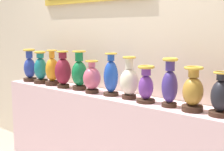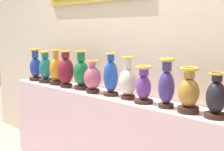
% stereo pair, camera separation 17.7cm
% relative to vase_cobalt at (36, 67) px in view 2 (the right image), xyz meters
% --- Properties ---
extents(display_shelf, '(2.75, 0.36, 0.84)m').
position_rel_vase_cobalt_xyz_m(display_shelf, '(1.21, 0.03, -0.58)').
color(display_shelf, beige).
rests_on(display_shelf, ground_plane).
extents(back_wall, '(5.16, 0.14, 2.64)m').
position_rel_vase_cobalt_xyz_m(back_wall, '(1.20, 0.27, 0.34)').
color(back_wall, beige).
rests_on(back_wall, ground_plane).
extents(vase_cobalt, '(0.15, 0.15, 0.37)m').
position_rel_vase_cobalt_xyz_m(vase_cobalt, '(0.00, 0.00, 0.00)').
color(vase_cobalt, '#382319').
rests_on(vase_cobalt, display_shelf).
extents(vase_teal, '(0.15, 0.15, 0.35)m').
position_rel_vase_cobalt_xyz_m(vase_teal, '(0.21, -0.00, -0.00)').
color(vase_teal, '#382319').
rests_on(vase_teal, display_shelf).
extents(vase_amber, '(0.15, 0.15, 0.37)m').
position_rel_vase_cobalt_xyz_m(vase_amber, '(0.40, 0.01, -0.00)').
color(vase_amber, '#382319').
rests_on(vase_amber, display_shelf).
extents(vase_burgundy, '(0.16, 0.16, 0.37)m').
position_rel_vase_cobalt_xyz_m(vase_burgundy, '(0.60, -0.02, 0.01)').
color(vase_burgundy, '#382319').
rests_on(vase_burgundy, display_shelf).
extents(vase_emerald, '(0.15, 0.15, 0.38)m').
position_rel_vase_cobalt_xyz_m(vase_emerald, '(0.81, 0.01, 0.01)').
color(vase_emerald, '#382319').
rests_on(vase_emerald, display_shelf).
extents(vase_rose, '(0.16, 0.16, 0.30)m').
position_rel_vase_cobalt_xyz_m(vase_rose, '(1.01, -0.02, -0.02)').
color(vase_rose, '#382319').
rests_on(vase_rose, display_shelf).
extents(vase_sapphire, '(0.14, 0.14, 0.38)m').
position_rel_vase_cobalt_xyz_m(vase_sapphire, '(1.22, 0.01, 0.01)').
color(vase_sapphire, '#382319').
rests_on(vase_sapphire, display_shelf).
extents(vase_ivory, '(0.16, 0.16, 0.36)m').
position_rel_vase_cobalt_xyz_m(vase_ivory, '(1.42, 0.01, -0.01)').
color(vase_ivory, '#382319').
rests_on(vase_ivory, display_shelf).
extents(vase_violet, '(0.15, 0.15, 0.30)m').
position_rel_vase_cobalt_xyz_m(vase_violet, '(1.61, -0.01, -0.02)').
color(vase_violet, '#382319').
rests_on(vase_violet, display_shelf).
extents(vase_indigo, '(0.12, 0.12, 0.37)m').
position_rel_vase_cobalt_xyz_m(vase_indigo, '(1.82, -0.01, 0.01)').
color(vase_indigo, '#382319').
rests_on(vase_indigo, display_shelf).
extents(vase_ochre, '(0.15, 0.15, 0.32)m').
position_rel_vase_cobalt_xyz_m(vase_ochre, '(2.01, -0.01, -0.02)').
color(vase_ochre, '#382319').
rests_on(vase_ochre, display_shelf).
extents(vase_onyx, '(0.15, 0.15, 0.30)m').
position_rel_vase_cobalt_xyz_m(vase_onyx, '(2.21, -0.01, -0.03)').
color(vase_onyx, '#382319').
rests_on(vase_onyx, display_shelf).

